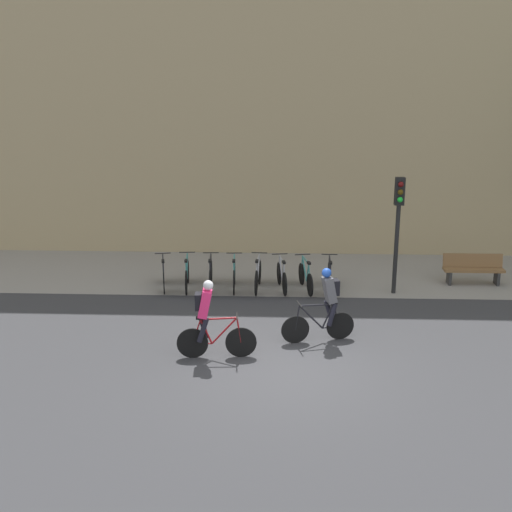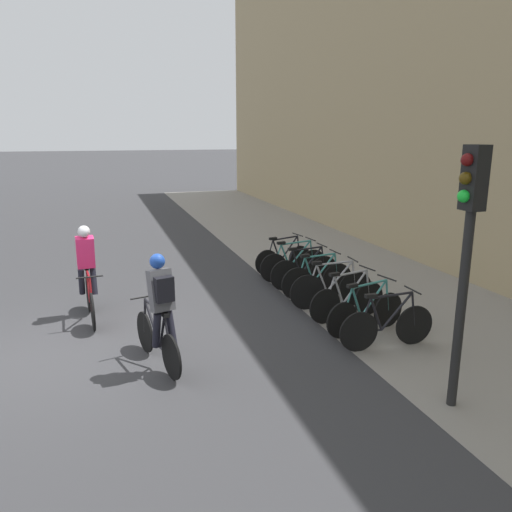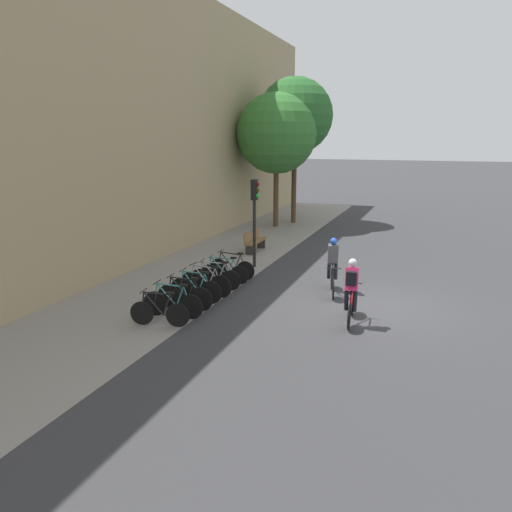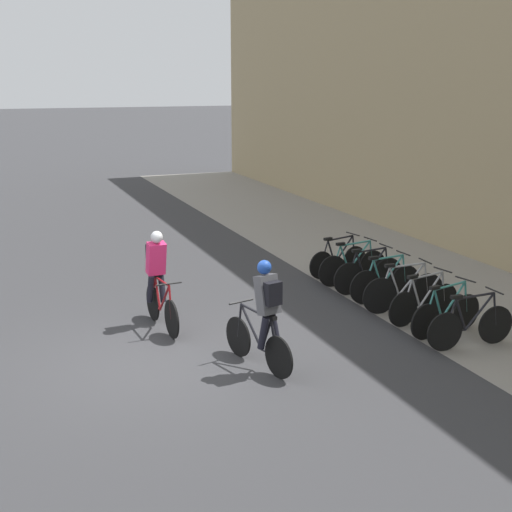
% 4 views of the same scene
% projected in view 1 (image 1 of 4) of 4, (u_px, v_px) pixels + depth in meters
% --- Properties ---
extents(ground, '(200.00, 200.00, 0.00)m').
position_uv_depth(ground, '(285.00, 368.00, 13.60)').
color(ground, '#333335').
extents(kerb_strip, '(44.00, 4.50, 0.01)m').
position_uv_depth(kerb_strip, '(285.00, 273.00, 20.08)').
color(kerb_strip, gray).
rests_on(kerb_strip, ground).
extents(building_facade, '(44.00, 0.60, 11.00)m').
position_uv_depth(building_facade, '(287.00, 90.00, 21.01)').
color(building_facade, tan).
rests_on(building_facade, ground).
extents(cyclist_pink, '(1.75, 0.47, 1.78)m').
position_uv_depth(cyclist_pink, '(208.00, 317.00, 13.85)').
color(cyclist_pink, black).
rests_on(cyclist_pink, ground).
extents(cyclist_grey, '(1.71, 0.61, 1.77)m').
position_uv_depth(cyclist_grey, '(326.00, 302.00, 14.75)').
color(cyclist_grey, black).
rests_on(cyclist_grey, ground).
extents(parked_bike_0, '(0.48, 1.59, 0.95)m').
position_uv_depth(parked_bike_0, '(164.00, 275.00, 18.54)').
color(parked_bike_0, black).
rests_on(parked_bike_0, ground).
extents(parked_bike_1, '(0.46, 1.75, 0.98)m').
position_uv_depth(parked_bike_1, '(187.00, 275.00, 18.50)').
color(parked_bike_1, black).
rests_on(parked_bike_1, ground).
extents(parked_bike_2, '(0.46, 1.69, 0.98)m').
position_uv_depth(parked_bike_2, '(211.00, 275.00, 18.48)').
color(parked_bike_2, black).
rests_on(parked_bike_2, ground).
extents(parked_bike_3, '(0.46, 1.67, 0.99)m').
position_uv_depth(parked_bike_3, '(234.00, 276.00, 18.45)').
color(parked_bike_3, black).
rests_on(parked_bike_3, ground).
extents(parked_bike_4, '(0.46, 1.75, 0.99)m').
position_uv_depth(parked_bike_4, '(258.00, 276.00, 18.42)').
color(parked_bike_4, black).
rests_on(parked_bike_4, ground).
extents(parked_bike_5, '(0.46, 1.67, 0.97)m').
position_uv_depth(parked_bike_5, '(282.00, 277.00, 18.40)').
color(parked_bike_5, black).
rests_on(parked_bike_5, ground).
extents(parked_bike_6, '(0.50, 1.67, 0.96)m').
position_uv_depth(parked_bike_6, '(306.00, 277.00, 18.37)').
color(parked_bike_6, black).
rests_on(parked_bike_6, ground).
extents(parked_bike_7, '(0.46, 1.69, 0.97)m').
position_uv_depth(parked_bike_7, '(330.00, 277.00, 18.34)').
color(parked_bike_7, black).
rests_on(parked_bike_7, ground).
extents(traffic_light_pole, '(0.26, 0.30, 3.31)m').
position_uv_depth(traffic_light_pole, '(398.00, 214.00, 17.59)').
color(traffic_light_pole, black).
rests_on(traffic_light_pole, ground).
extents(bench, '(1.74, 0.44, 0.89)m').
position_uv_depth(bench, '(473.00, 269.00, 18.90)').
color(bench, brown).
rests_on(bench, ground).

